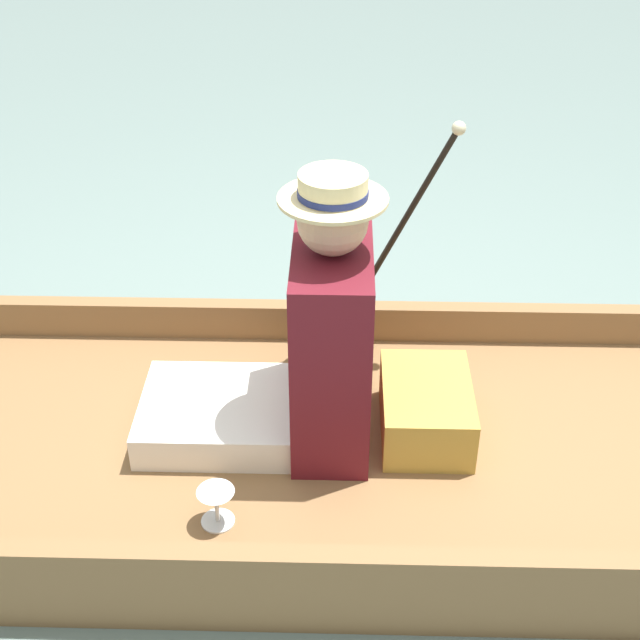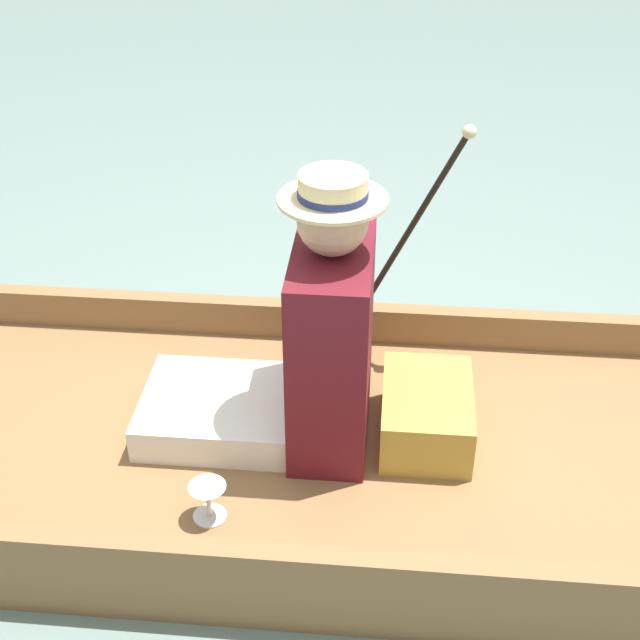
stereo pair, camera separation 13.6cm
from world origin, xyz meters
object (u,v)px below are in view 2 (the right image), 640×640
seated_person (305,348)px  wine_glass (208,495)px  teddy_bear (338,312)px  walking_cane (411,227)px

seated_person → wine_glass: (-0.38, 0.22, -0.23)m
teddy_bear → wine_glass: bearing=158.8°
teddy_bear → wine_glass: 0.82m
wine_glass → teddy_bear: bearing=-21.2°
walking_cane → wine_glass: bearing=148.2°
seated_person → wine_glass: size_ratio=7.56×
seated_person → teddy_bear: seated_person is taller
teddy_bear → walking_cane: 0.37m
teddy_bear → walking_cane: size_ratio=0.50×
seated_person → wine_glass: bearing=147.4°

